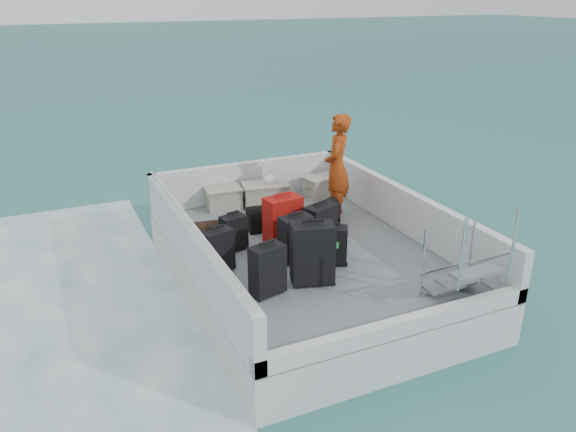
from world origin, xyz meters
The scene contains 23 objects.
ground centered at (0.00, 0.00, 0.00)m, with size 160.00×160.00×0.00m, color #185655.
ferry_hull centered at (0.00, 0.00, 0.30)m, with size 3.60×5.00×0.60m, color silver.
deck centered at (0.00, 0.00, 0.61)m, with size 3.30×4.70×0.02m, color slate.
deck_fittings centered at (0.35, -0.32, 0.99)m, with size 3.60×5.00×0.90m.
suitcase_0 centered at (-1.03, -0.99, 0.95)m, with size 0.43×0.24×0.67m, color black.
suitcase_1 centered at (-1.40, -0.13, 0.93)m, with size 0.41×0.23×0.61m, color black.
suitcase_2 centered at (-0.98, 0.44, 0.89)m, with size 0.37×0.22×0.54m, color black.
suitcase_3 centered at (-0.38, -0.95, 1.04)m, with size 0.55×0.32×0.83m, color black.
suitcase_4 centered at (-0.29, -0.26, 0.95)m, with size 0.45×0.27×0.67m, color black.
suitcase_5 centered at (-0.22, 0.36, 0.99)m, with size 0.54×0.32×0.74m, color #9E0C0C.
suitcase_6 centered at (0.13, -0.57, 0.90)m, with size 0.40×0.24×0.56m, color black.
suitcase_7 centered at (0.22, -0.01, 0.95)m, with size 0.48×0.27×0.67m, color black.
suitcase_8 centered at (0.28, 0.56, 0.77)m, with size 0.51×0.77×0.30m, color #9E0C0C.
duffel_0 centered at (-1.37, 0.70, 0.78)m, with size 0.57×0.30×0.32m, color black, non-canonical shape.
duffel_1 centered at (-0.33, 0.96, 0.78)m, with size 0.43×0.30×0.32m, color black, non-canonical shape.
duffel_2 centered at (0.73, 0.72, 0.78)m, with size 0.42×0.30×0.32m, color black, non-canonical shape.
crate_0 centered at (-0.57, 2.12, 0.80)m, with size 0.59×0.40×0.35m, color #A19A8C.
crate_1 centered at (0.09, 1.96, 0.81)m, with size 0.64×0.44×0.39m, color #A19A8C.
crate_2 centered at (0.27, 1.99, 0.79)m, with size 0.56×0.39×0.34m, color #A19A8C.
crate_3 centered at (1.30, 2.04, 0.79)m, with size 0.56×0.39×0.34m, color #A19A8C.
yellow_bag centered at (1.45, 2.20, 0.73)m, with size 0.28×0.26×0.22m, color yellow.
white_bag centered at (0.27, 1.99, 1.05)m, with size 0.24×0.24×0.18m, color white.
passenger centered at (1.05, 1.00, 1.50)m, with size 0.65×0.42×1.75m, color #D44B13.
Camera 1 is at (-3.38, -6.77, 4.20)m, focal length 35.00 mm.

